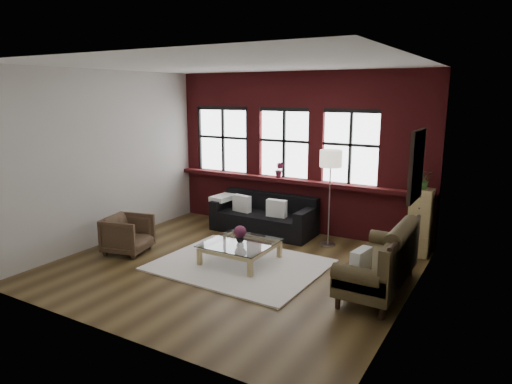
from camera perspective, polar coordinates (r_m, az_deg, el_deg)
The scene contains 26 objects.
floor at distance 7.58m, azimuth -2.98°, elevation -9.29°, with size 5.50×5.50×0.00m, color #402E17.
ceiling at distance 7.06m, azimuth -3.28°, elevation 15.65°, with size 5.50×5.50×0.00m, color white.
wall_back at distance 9.31m, azimuth 5.38°, elevation 4.94°, with size 5.50×5.50×0.00m, color beige.
wall_front at distance 5.28m, azimuth -18.18°, elevation -1.32°, with size 5.50×5.50×0.00m, color beige.
wall_left at distance 8.94m, azimuth -18.07°, elevation 4.07°, with size 5.00×5.00×0.00m, color beige.
wall_right at distance 6.11m, azimuth 19.00°, elevation 0.41°, with size 5.00×5.00×0.00m, color beige.
brick_backwall at distance 9.26m, azimuth 5.22°, elevation 4.90°, with size 5.50×0.12×3.20m, color maroon, non-canonical shape.
sill_ledge at distance 9.26m, azimuth 4.92°, elevation 1.40°, with size 5.50×0.30×0.08m, color maroon.
window_left at distance 10.13m, azimuth -4.05°, elevation 6.41°, with size 1.38×0.10×1.50m, color black, non-canonical shape.
window_mid at distance 9.38m, azimuth 3.60°, elevation 5.94°, with size 1.38×0.10×1.50m, color black, non-canonical shape.
window_right at distance 8.84m, azimuth 11.76°, elevation 5.32°, with size 1.38×0.10×1.50m, color black, non-canonical shape.
wall_poster at distance 6.36m, azimuth 19.44°, elevation 3.13°, with size 0.05×0.74×0.94m, color black, non-canonical shape.
shag_rug at distance 7.61m, azimuth -2.06°, elevation -9.07°, with size 2.64×2.07×0.03m, color silver.
dark_sofa at distance 9.24m, azimuth 0.93°, elevation -2.79°, with size 2.10×0.85×0.76m, color black, non-canonical shape.
pillow_a at distance 9.33m, azimuth -1.78°, elevation -1.44°, with size 0.40×0.14×0.34m, color white.
pillow_b at distance 8.94m, azimuth 2.58°, elevation -2.05°, with size 0.40×0.14×0.34m, color white.
vintage_settee at distance 6.76m, azimuth 15.08°, elevation -7.85°, with size 0.84×1.90×1.01m, color #3F351D, non-canonical shape.
pillow_settee at distance 6.22m, azimuth 12.98°, elevation -8.48°, with size 0.14×0.38×0.34m, color white.
armchair at distance 8.41m, azimuth -15.71°, elevation -5.13°, with size 0.71×0.73×0.66m, color #423021.
coffee_table at distance 7.69m, azimuth -1.98°, elevation -7.58°, with size 1.09×1.09×0.37m, color tan, non-canonical shape.
vase at distance 7.61m, azimuth -1.99°, elevation -5.79°, with size 0.14×0.14×0.14m, color #B2B2B2.
flowers at distance 7.57m, azimuth -2.00°, elevation -4.98°, with size 0.21×0.21×0.21m, color #61213D.
drawer_chest at distance 8.39m, azimuth 19.84°, elevation -3.61°, with size 0.36×0.36×1.19m, color tan.
potted_plant_top at distance 8.22m, azimuth 20.22°, elevation 1.47°, with size 0.29×0.25×0.33m, color #2D5923.
floor_lamp at distance 8.42m, azimuth 9.18°, elevation -0.33°, with size 0.40×0.40×1.93m, color #A5A5A8, non-canonical shape.
sill_plant at distance 9.35m, azimuth 2.94°, elevation 2.79°, with size 0.18×0.14×0.33m, color #61213D.
Camera 1 is at (3.87, -5.88, 2.79)m, focal length 32.00 mm.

